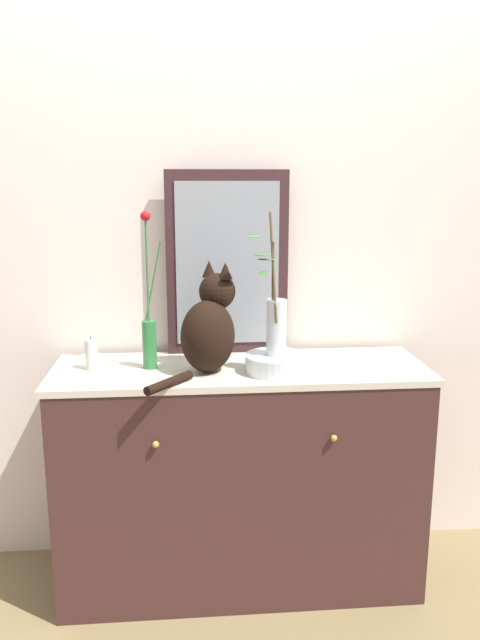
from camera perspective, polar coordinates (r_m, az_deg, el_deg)
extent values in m
plane|color=olive|center=(2.72, 0.00, -22.74)|extent=(6.00, 6.00, 0.00)
cube|color=silver|center=(2.54, -0.59, 6.42)|extent=(4.40, 0.08, 2.60)
cube|color=#402523|center=(2.49, 0.00, -14.54)|extent=(1.38, 0.45, 0.87)
cube|color=beige|center=(2.32, 0.00, -4.64)|extent=(1.40, 0.46, 0.02)
sphere|color=#B79338|center=(2.16, -7.82, -11.37)|extent=(0.02, 0.02, 0.02)
sphere|color=#B79338|center=(2.21, 8.70, -10.78)|extent=(0.02, 0.02, 0.02)
cube|color=#392023|center=(2.44, -1.18, 5.26)|extent=(0.48, 0.03, 0.73)
cube|color=gray|center=(2.43, -1.16, 5.21)|extent=(0.41, 0.01, 0.64)
ellipsoid|color=black|center=(2.23, -3.00, -1.52)|extent=(0.28, 0.28, 0.27)
sphere|color=black|center=(2.24, -2.12, 2.66)|extent=(0.13, 0.13, 0.13)
cone|color=black|center=(2.25, -2.89, 4.77)|extent=(0.05, 0.05, 0.06)
cone|color=black|center=(2.21, -1.37, 4.62)|extent=(0.05, 0.05, 0.06)
cylinder|color=black|center=(2.10, -6.59, -5.79)|extent=(0.16, 0.19, 0.03)
cylinder|color=#2F7A3C|center=(2.30, -8.38, -2.27)|extent=(0.05, 0.05, 0.18)
cylinder|color=#39733A|center=(2.25, -8.60, 4.43)|extent=(0.01, 0.01, 0.36)
sphere|color=#AC141A|center=(2.23, -8.77, 9.51)|extent=(0.04, 0.04, 0.04)
cylinder|color=#386F31|center=(2.25, -8.06, 3.58)|extent=(0.07, 0.01, 0.29)
cylinder|color=white|center=(2.25, 3.36, -4.04)|extent=(0.23, 0.23, 0.07)
cylinder|color=silver|center=(2.21, 3.40, -0.69)|extent=(0.07, 0.07, 0.20)
cylinder|color=#4D401F|center=(2.17, 3.10, 4.86)|extent=(0.02, 0.10, 0.38)
ellipsoid|color=#337538|center=(2.16, 1.99, 6.05)|extent=(0.08, 0.07, 0.01)
ellipsoid|color=#367A40|center=(2.13, 1.29, 7.73)|extent=(0.08, 0.07, 0.01)
cylinder|color=#432E24|center=(2.18, 3.07, 3.50)|extent=(0.01, 0.04, 0.29)
ellipsoid|color=#427A36|center=(2.17, 2.22, 4.37)|extent=(0.04, 0.07, 0.01)
ellipsoid|color=#3F6E39|center=(2.17, 2.48, 5.64)|extent=(0.08, 0.05, 0.01)
cylinder|color=silver|center=(2.34, -13.61, -3.14)|extent=(0.05, 0.05, 0.11)
cylinder|color=black|center=(2.32, -13.69, -1.66)|extent=(0.00, 0.00, 0.01)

